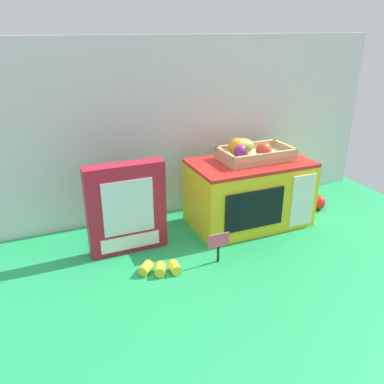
{
  "coord_description": "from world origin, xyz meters",
  "views": [
    {
      "loc": [
        -0.56,
        -1.18,
        0.69
      ],
      "look_at": [
        -0.07,
        -0.02,
        0.16
      ],
      "focal_mm": 37.32,
      "sensor_mm": 36.0,
      "label": 1
    }
  ],
  "objects_px": {
    "food_groups_crate": "(251,152)",
    "toy_microwave": "(249,193)",
    "cookie_set_box": "(127,209)",
    "loose_toy_banana": "(160,268)",
    "price_sign": "(219,243)",
    "loose_toy_apple": "(318,202)"
  },
  "relations": [
    {
      "from": "food_groups_crate",
      "to": "loose_toy_apple",
      "type": "distance_m",
      "value": 0.4
    },
    {
      "from": "cookie_set_box",
      "to": "loose_toy_banana",
      "type": "bearing_deg",
      "value": -73.41
    },
    {
      "from": "cookie_set_box",
      "to": "loose_toy_apple",
      "type": "xyz_separation_m",
      "value": [
        0.79,
        0.01,
        -0.12
      ]
    },
    {
      "from": "loose_toy_apple",
      "to": "toy_microwave",
      "type": "bearing_deg",
      "value": 178.35
    },
    {
      "from": "cookie_set_box",
      "to": "loose_toy_banana",
      "type": "height_order",
      "value": "cookie_set_box"
    },
    {
      "from": "food_groups_crate",
      "to": "loose_toy_banana",
      "type": "height_order",
      "value": "food_groups_crate"
    },
    {
      "from": "food_groups_crate",
      "to": "loose_toy_apple",
      "type": "relative_size",
      "value": 4.33
    },
    {
      "from": "food_groups_crate",
      "to": "price_sign",
      "type": "bearing_deg",
      "value": -136.88
    },
    {
      "from": "cookie_set_box",
      "to": "loose_toy_apple",
      "type": "bearing_deg",
      "value": 0.77
    },
    {
      "from": "food_groups_crate",
      "to": "price_sign",
      "type": "height_order",
      "value": "food_groups_crate"
    },
    {
      "from": "toy_microwave",
      "to": "loose_toy_apple",
      "type": "height_order",
      "value": "toy_microwave"
    },
    {
      "from": "loose_toy_banana",
      "to": "cookie_set_box",
      "type": "bearing_deg",
      "value": 106.59
    },
    {
      "from": "food_groups_crate",
      "to": "toy_microwave",
      "type": "bearing_deg",
      "value": -112.62
    },
    {
      "from": "food_groups_crate",
      "to": "cookie_set_box",
      "type": "height_order",
      "value": "food_groups_crate"
    },
    {
      "from": "food_groups_crate",
      "to": "loose_toy_banana",
      "type": "bearing_deg",
      "value": -154.13
    },
    {
      "from": "cookie_set_box",
      "to": "food_groups_crate",
      "type": "bearing_deg",
      "value": 3.83
    },
    {
      "from": "loose_toy_banana",
      "to": "price_sign",
      "type": "bearing_deg",
      "value": -3.91
    },
    {
      "from": "price_sign",
      "to": "loose_toy_apple",
      "type": "height_order",
      "value": "price_sign"
    },
    {
      "from": "cookie_set_box",
      "to": "loose_toy_banana",
      "type": "distance_m",
      "value": 0.22
    },
    {
      "from": "cookie_set_box",
      "to": "loose_toy_apple",
      "type": "height_order",
      "value": "cookie_set_box"
    },
    {
      "from": "price_sign",
      "to": "toy_microwave",
      "type": "bearing_deg",
      "value": 42.15
    },
    {
      "from": "toy_microwave",
      "to": "food_groups_crate",
      "type": "bearing_deg",
      "value": 67.38
    }
  ]
}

